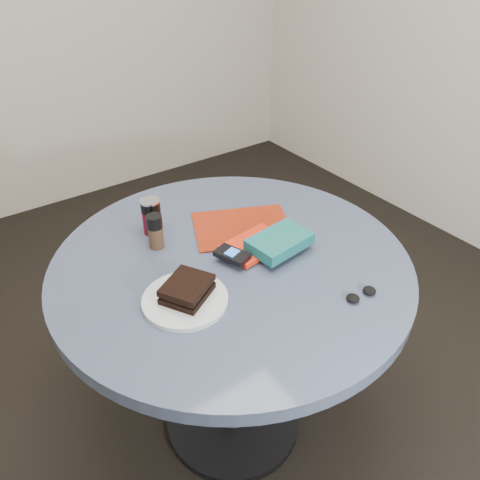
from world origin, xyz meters
TOP-DOWN VIEW (x-y plane):
  - ground at (0.00, 0.00)m, footprint 4.00×4.00m
  - table at (0.00, 0.00)m, footprint 1.00×1.00m
  - plate at (-0.19, -0.08)m, footprint 0.22×0.22m
  - sandwich at (-0.19, -0.08)m, footprint 0.15×0.14m
  - soda_can at (-0.12, 0.25)m, footprint 0.08×0.08m
  - pepper_grinder at (-0.14, 0.17)m, footprint 0.06×0.06m
  - magazine at (0.12, 0.11)m, footprint 0.36×0.32m
  - red_book at (0.08, 0.00)m, footprint 0.20×0.14m
  - novel at (0.13, -0.06)m, footprint 0.18×0.13m
  - mp3_player at (-0.01, -0.02)m, footprint 0.08×0.11m
  - headphones at (0.17, -0.32)m, footprint 0.09×0.04m

SIDE VIEW (x-z plane):
  - ground at x=0.00m, z-range 0.00..0.00m
  - table at x=0.00m, z-range 0.21..0.96m
  - magazine at x=0.12m, z-range 0.75..0.76m
  - plate at x=-0.19m, z-range 0.75..0.76m
  - headphones at x=0.17m, z-range 0.75..0.77m
  - red_book at x=0.08m, z-range 0.76..0.77m
  - mp3_player at x=-0.01m, z-range 0.77..0.79m
  - sandwich at x=-0.19m, z-range 0.76..0.80m
  - novel at x=0.13m, z-range 0.77..0.80m
  - pepper_grinder at x=-0.14m, z-range 0.75..0.85m
  - soda_can at x=-0.12m, z-range 0.75..0.86m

